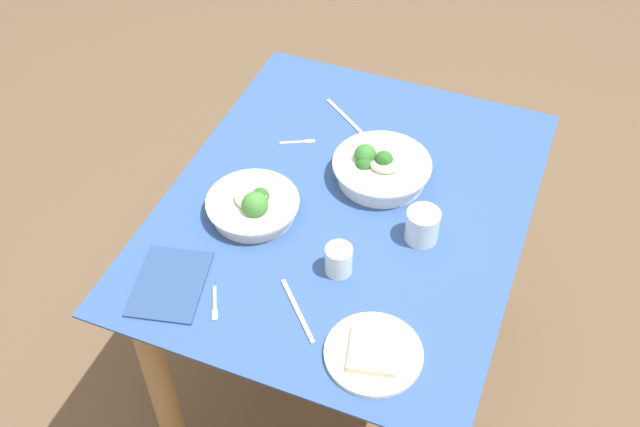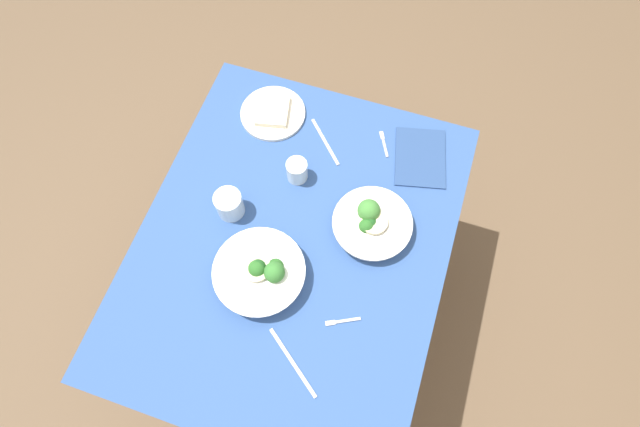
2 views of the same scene
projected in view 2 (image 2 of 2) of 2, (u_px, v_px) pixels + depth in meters
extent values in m
plane|color=brown|center=(301.00, 303.00, 2.18)|extent=(6.00, 6.00, 0.00)
cube|color=#2D4C84|center=(293.00, 243.00, 1.50)|extent=(1.13, 0.91, 0.01)
cube|color=#9E7547|center=(293.00, 245.00, 1.51)|extent=(1.10, 0.89, 0.02)
cylinder|color=#9E7547|center=(420.00, 199.00, 1.98)|extent=(0.07, 0.07, 0.71)
cylinder|color=#9E7547|center=(156.00, 373.00, 1.72)|extent=(0.07, 0.07, 0.71)
cylinder|color=#9E7547|center=(254.00, 151.00, 2.07)|extent=(0.07, 0.07, 0.71)
cylinder|color=white|center=(260.00, 274.00, 1.43)|extent=(0.24, 0.24, 0.05)
cylinder|color=white|center=(259.00, 271.00, 1.41)|extent=(0.26, 0.26, 0.01)
sphere|color=#286023|center=(276.00, 266.00, 1.41)|extent=(0.05, 0.05, 0.05)
sphere|color=#286023|center=(257.00, 269.00, 1.40)|extent=(0.05, 0.05, 0.05)
sphere|color=#33702D|center=(274.00, 272.00, 1.39)|extent=(0.06, 0.06, 0.06)
sphere|color=#1E511E|center=(258.00, 268.00, 1.40)|extent=(0.05, 0.05, 0.05)
cylinder|color=beige|center=(256.00, 267.00, 1.40)|extent=(0.09, 0.09, 0.01)
cylinder|color=silver|center=(372.00, 226.00, 1.50)|extent=(0.21, 0.21, 0.04)
cylinder|color=silver|center=(372.00, 223.00, 1.48)|extent=(0.24, 0.24, 0.01)
sphere|color=#1E511E|center=(369.00, 222.00, 1.47)|extent=(0.05, 0.05, 0.05)
sphere|color=#3D7A33|center=(369.00, 210.00, 1.47)|extent=(0.07, 0.07, 0.07)
sphere|color=#286023|center=(366.00, 226.00, 1.47)|extent=(0.04, 0.04, 0.04)
cylinder|color=beige|center=(374.00, 222.00, 1.46)|extent=(0.08, 0.08, 0.01)
cylinder|color=silver|center=(273.00, 113.00, 1.68)|extent=(0.22, 0.22, 0.01)
cube|color=beige|center=(273.00, 111.00, 1.66)|extent=(0.14, 0.13, 0.02)
cylinder|color=silver|center=(297.00, 171.00, 1.55)|extent=(0.07, 0.07, 0.08)
cylinder|color=silver|center=(229.00, 204.00, 1.50)|extent=(0.08, 0.08, 0.09)
cube|color=#B7B7BC|center=(348.00, 320.00, 1.40)|extent=(0.04, 0.07, 0.00)
cube|color=#B7B7BC|center=(330.00, 323.00, 1.40)|extent=(0.02, 0.03, 0.00)
cube|color=#B7B7BC|center=(385.00, 148.00, 1.63)|extent=(0.07, 0.04, 0.00)
cube|color=#B7B7BC|center=(382.00, 135.00, 1.65)|extent=(0.03, 0.02, 0.00)
cube|color=#B7B7BC|center=(325.00, 142.00, 1.64)|extent=(0.14, 0.14, 0.00)
cube|color=#B7B7BC|center=(293.00, 362.00, 1.36)|extent=(0.14, 0.18, 0.00)
cube|color=navy|center=(420.00, 157.00, 1.61)|extent=(0.25, 0.21, 0.01)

